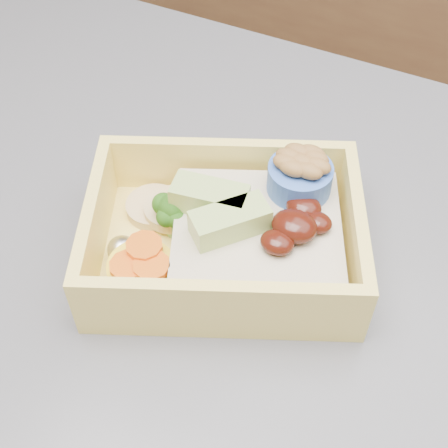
% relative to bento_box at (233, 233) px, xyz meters
% --- Properties ---
extents(bento_box, '(0.23, 0.20, 0.07)m').
position_rel_bento_box_xyz_m(bento_box, '(0.00, 0.00, 0.00)').
color(bento_box, '#FFE169').
rests_on(bento_box, island).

